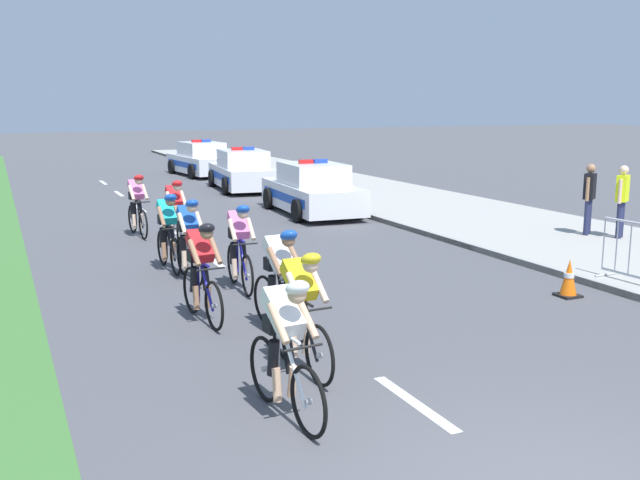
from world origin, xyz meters
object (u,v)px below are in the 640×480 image
(traffic_cone_near, at_px, (569,279))
(police_car_nearest, at_px, (312,191))
(cyclist_second, at_px, (301,309))
(cyclist_sixth, at_px, (240,245))
(cyclist_fourth, at_px, (202,270))
(cyclist_ninth, at_px, (137,204))
(cyclist_seventh, at_px, (168,230))
(cyclist_eighth, at_px, (175,212))
(police_car_third, at_px, (201,160))
(spectator_closest, at_px, (622,196))
(cyclist_lead, at_px, (286,345))
(spectator_middle, at_px, (589,194))
(cyclist_fifth, at_px, (189,238))
(cyclist_third, at_px, (280,279))
(police_car_second, at_px, (243,172))

(traffic_cone_near, bearing_deg, police_car_nearest, 91.34)
(cyclist_second, bearing_deg, cyclist_sixth, 82.35)
(cyclist_fourth, bearing_deg, cyclist_ninth, 86.87)
(cyclist_seventh, relative_size, cyclist_eighth, 1.00)
(cyclist_seventh, relative_size, traffic_cone_near, 2.69)
(police_car_third, bearing_deg, spectator_closest, -76.35)
(cyclist_second, relative_size, spectator_closest, 1.03)
(spectator_closest, bearing_deg, police_car_third, 103.65)
(cyclist_sixth, height_order, cyclist_eighth, same)
(cyclist_fourth, xyz_separation_m, police_car_nearest, (5.71, 9.04, -0.11))
(cyclist_seventh, height_order, traffic_cone_near, cyclist_seventh)
(cyclist_seventh, relative_size, spectator_closest, 1.03)
(cyclist_lead, bearing_deg, spectator_closest, 28.23)
(cyclist_seventh, distance_m, spectator_closest, 10.24)
(cyclist_second, xyz_separation_m, cyclist_eighth, (0.41, 8.30, 0.00))
(spectator_closest, xyz_separation_m, spectator_middle, (-0.37, 0.63, 0.00))
(cyclist_fifth, xyz_separation_m, police_car_third, (5.26, 18.79, -0.11))
(cyclist_fifth, relative_size, police_car_third, 0.38)
(spectator_closest, bearing_deg, cyclist_third, -162.48)
(cyclist_second, height_order, cyclist_ninth, same)
(cyclist_lead, height_order, cyclist_ninth, same)
(cyclist_third, bearing_deg, cyclist_ninth, 93.04)
(cyclist_ninth, bearing_deg, cyclist_eighth, -71.25)
(cyclist_second, height_order, police_car_third, police_car_third)
(cyclist_lead, relative_size, spectator_closest, 1.03)
(cyclist_sixth, height_order, police_car_nearest, police_car_nearest)
(police_car_nearest, bearing_deg, police_car_third, 89.99)
(cyclist_third, bearing_deg, cyclist_second, -101.81)
(police_car_second, bearing_deg, police_car_nearest, -89.99)
(cyclist_second, relative_size, police_car_third, 0.38)
(cyclist_fifth, distance_m, police_car_nearest, 8.32)
(cyclist_seventh, relative_size, police_car_nearest, 0.38)
(cyclist_ninth, distance_m, police_car_second, 9.63)
(police_car_nearest, bearing_deg, cyclist_fourth, -122.29)
(cyclist_fifth, bearing_deg, cyclist_sixth, -59.06)
(cyclist_fourth, distance_m, spectator_middle, 10.39)
(cyclist_lead, xyz_separation_m, cyclist_second, (0.65, 1.14, 0.00))
(police_car_third, bearing_deg, cyclist_third, -102.27)
(cyclist_third, distance_m, cyclist_fourth, 1.30)
(cyclist_fourth, bearing_deg, cyclist_eighth, 80.69)
(cyclist_fifth, relative_size, cyclist_eighth, 1.00)
(cyclist_eighth, xyz_separation_m, police_car_nearest, (4.76, 3.21, -0.11))
(cyclist_second, bearing_deg, cyclist_third, 78.19)
(spectator_middle, bearing_deg, cyclist_third, -158.36)
(cyclist_fourth, xyz_separation_m, cyclist_seventh, (0.29, 3.54, 0.00))
(police_car_nearest, xyz_separation_m, spectator_closest, (4.70, -7.00, 0.40))
(cyclist_lead, height_order, cyclist_sixth, same)
(police_car_third, bearing_deg, traffic_cone_near, -89.40)
(cyclist_sixth, bearing_deg, traffic_cone_near, -28.86)
(cyclist_eighth, distance_m, spectator_closest, 10.19)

